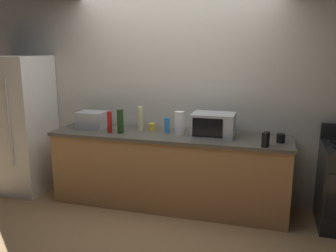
% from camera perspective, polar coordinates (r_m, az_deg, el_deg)
% --- Properties ---
extents(ground_plane, '(8.00, 8.00, 0.00)m').
position_cam_1_polar(ground_plane, '(4.12, -1.57, -14.89)').
color(ground_plane, '#A87F51').
extents(back_wall, '(6.40, 0.10, 2.70)m').
position_cam_1_polar(back_wall, '(4.48, 1.44, 5.48)').
color(back_wall, beige).
rests_on(back_wall, ground_plane).
extents(counter_run, '(2.84, 0.64, 0.90)m').
position_cam_1_polar(counter_run, '(4.30, 0.00, -7.16)').
color(counter_run, '#B27F4C').
rests_on(counter_run, ground_plane).
extents(refrigerator, '(0.72, 0.73, 1.80)m').
position_cam_1_polar(refrigerator, '(5.11, -22.72, 0.26)').
color(refrigerator, white).
rests_on(refrigerator, ground_plane).
extents(microwave, '(0.48, 0.35, 0.27)m').
position_cam_1_polar(microwave, '(4.07, 7.32, 0.18)').
color(microwave, '#B7BABF').
rests_on(microwave, counter_run).
extents(toaster_oven, '(0.34, 0.26, 0.21)m').
position_cam_1_polar(toaster_oven, '(4.57, -12.17, 0.97)').
color(toaster_oven, '#B7BABF').
rests_on(toaster_oven, counter_run).
extents(paper_towel_roll, '(0.12, 0.12, 0.27)m').
position_cam_1_polar(paper_towel_roll, '(4.15, 1.84, 0.51)').
color(paper_towel_roll, white).
rests_on(paper_towel_roll, counter_run).
extents(cordless_phone, '(0.08, 0.12, 0.15)m').
position_cam_1_polar(cordless_phone, '(3.78, 15.48, -2.08)').
color(cordless_phone, black).
rests_on(cordless_phone, counter_run).
extents(bottle_hot_sauce, '(0.06, 0.06, 0.26)m').
position_cam_1_polar(bottle_hot_sauce, '(4.29, -9.40, 0.63)').
color(bottle_hot_sauce, red).
rests_on(bottle_hot_sauce, counter_run).
extents(bottle_hand_soap, '(0.06, 0.06, 0.30)m').
position_cam_1_polar(bottle_hand_soap, '(4.34, -4.47, 1.19)').
color(bottle_hand_soap, beige).
rests_on(bottle_hand_soap, counter_run).
extents(bottle_spray_cleaner, '(0.07, 0.07, 0.18)m').
position_cam_1_polar(bottle_spray_cleaner, '(4.23, -0.17, 0.16)').
color(bottle_spray_cleaner, '#338CE5').
rests_on(bottle_spray_cleaner, counter_run).
extents(bottle_wine, '(0.08, 0.08, 0.29)m').
position_cam_1_polar(bottle_wine, '(4.24, -7.70, 0.77)').
color(bottle_wine, '#1E3F19').
rests_on(bottle_wine, counter_run).
extents(mug_yellow, '(0.08, 0.08, 0.09)m').
position_cam_1_polar(mug_yellow, '(4.36, -2.62, -0.14)').
color(mug_yellow, yellow).
rests_on(mug_yellow, counter_run).
extents(mug_black, '(0.09, 0.09, 0.10)m').
position_cam_1_polar(mug_black, '(3.99, 17.73, -1.87)').
color(mug_black, black).
rests_on(mug_black, counter_run).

